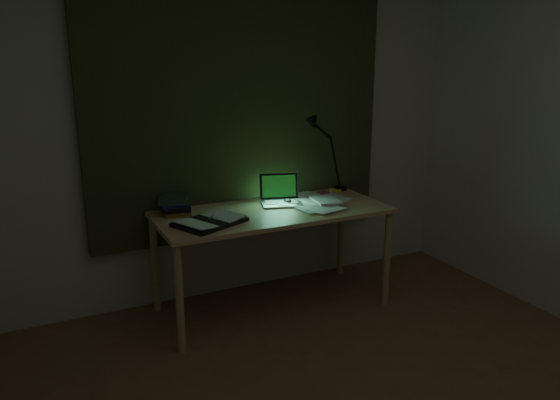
# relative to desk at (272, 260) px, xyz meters

# --- Properties ---
(wall_back) EXTENTS (3.50, 0.00, 2.50)m
(wall_back) POSITION_rel_desk_xyz_m (-0.06, 0.42, 0.89)
(wall_back) COLOR beige
(wall_back) RESTS_ON ground
(curtain) EXTENTS (2.20, 0.06, 2.00)m
(curtain) POSITION_rel_desk_xyz_m (-0.06, 0.38, 1.09)
(curtain) COLOR #34371B
(curtain) RESTS_ON wall_back
(desk) EXTENTS (1.58, 0.69, 0.72)m
(desk) POSITION_rel_desk_xyz_m (0.00, 0.00, 0.00)
(desk) COLOR tan
(desk) RESTS_ON floor
(laptop) EXTENTS (0.36, 0.38, 0.20)m
(laptop) POSITION_rel_desk_xyz_m (0.12, 0.10, 0.46)
(laptop) COLOR #BCBCC1
(laptop) RESTS_ON desk
(open_textbook) EXTENTS (0.49, 0.43, 0.03)m
(open_textbook) POSITION_rel_desk_xyz_m (-0.48, -0.11, 0.38)
(open_textbook) COLOR silver
(open_textbook) RESTS_ON desk
(book_stack) EXTENTS (0.22, 0.25, 0.12)m
(book_stack) POSITION_rel_desk_xyz_m (-0.61, 0.21, 0.42)
(book_stack) COLOR silver
(book_stack) RESTS_ON desk
(loose_papers) EXTENTS (0.46, 0.48, 0.02)m
(loose_papers) POSITION_rel_desk_xyz_m (0.37, 0.02, 0.37)
(loose_papers) COLOR white
(loose_papers) RESTS_ON desk
(mouse) EXTENTS (0.07, 0.10, 0.03)m
(mouse) POSITION_rel_desk_xyz_m (0.17, 0.11, 0.38)
(mouse) COLOR black
(mouse) RESTS_ON desk
(sticky_yellow) EXTENTS (0.10, 0.10, 0.02)m
(sticky_yellow) POSITION_rel_desk_xyz_m (0.67, 0.26, 0.37)
(sticky_yellow) COLOR yellow
(sticky_yellow) RESTS_ON desk
(sticky_pink) EXTENTS (0.08, 0.08, 0.02)m
(sticky_pink) POSITION_rel_desk_xyz_m (0.53, 0.23, 0.37)
(sticky_pink) COLOR #C94E66
(sticky_pink) RESTS_ON desk
(desk_lamp) EXTENTS (0.42, 0.34, 0.58)m
(desk_lamp) POSITION_rel_desk_xyz_m (0.71, 0.28, 0.65)
(desk_lamp) COLOR black
(desk_lamp) RESTS_ON desk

